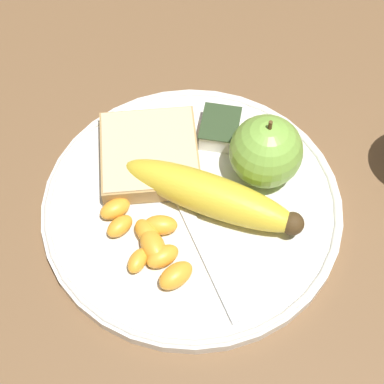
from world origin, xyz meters
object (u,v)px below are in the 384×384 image
(apple, at_px, (266,151))
(fork, at_px, (188,214))
(bread_slice, at_px, (150,154))
(jam_packet, at_px, (220,129))
(banana, at_px, (213,195))
(plate, at_px, (192,205))

(apple, relative_size, fork, 0.45)
(bread_slice, height_order, jam_packet, same)
(banana, height_order, jam_packet, banana)
(plate, relative_size, bread_slice, 2.37)
(bread_slice, bearing_deg, banana, -120.76)
(fork, distance_m, jam_packet, 0.10)
(plate, relative_size, fork, 1.65)
(plate, bearing_deg, banana, -89.40)
(plate, bearing_deg, jam_packet, -9.00)
(plate, distance_m, jam_packet, 0.09)
(fork, bearing_deg, plate, -38.21)
(jam_packet, bearing_deg, fork, 171.43)
(apple, xyz_separation_m, banana, (-0.05, 0.04, -0.02))
(fork, relative_size, jam_packet, 3.76)
(fork, bearing_deg, jam_packet, -40.95)
(plate, height_order, bread_slice, bread_slice)
(banana, distance_m, bread_slice, 0.08)
(bread_slice, relative_size, fork, 0.69)
(banana, distance_m, fork, 0.03)
(apple, bearing_deg, jam_packet, 52.00)
(plate, relative_size, banana, 1.62)
(jam_packet, bearing_deg, plate, 171.00)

